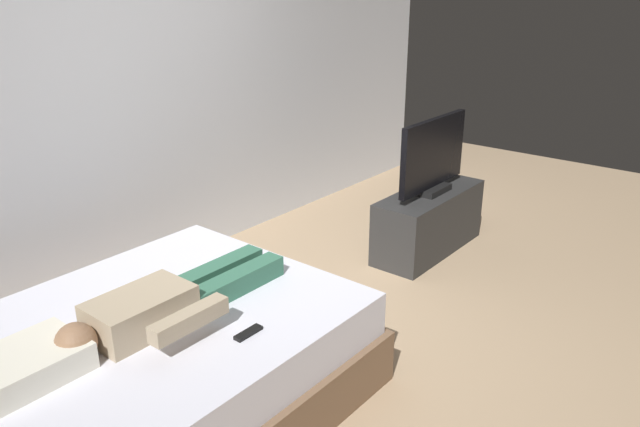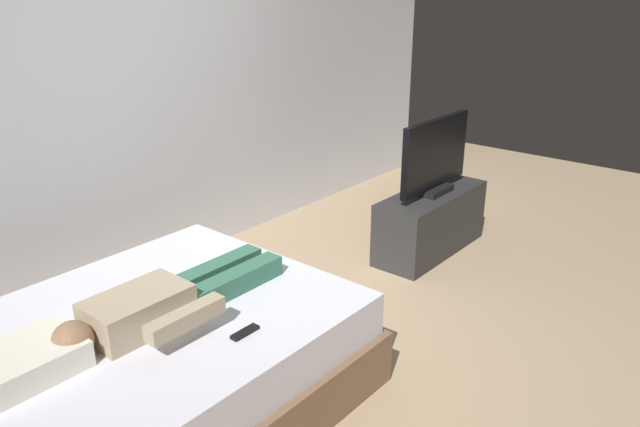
{
  "view_description": "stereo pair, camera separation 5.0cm",
  "coord_description": "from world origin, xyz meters",
  "px_view_note": "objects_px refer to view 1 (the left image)",
  "views": [
    {
      "loc": [
        -2.48,
        -1.96,
        2.09
      ],
      "look_at": [
        0.34,
        0.33,
        0.69
      ],
      "focal_mm": 34.59,
      "sensor_mm": 36.0,
      "label": 1
    },
    {
      "loc": [
        -2.45,
        -1.99,
        2.09
      ],
      "look_at": [
        0.34,
        0.33,
        0.69
      ],
      "focal_mm": 34.59,
      "sensor_mm": 36.0,
      "label": 2
    }
  ],
  "objects_px": {
    "remote": "(248,333)",
    "tv_stand": "(429,221)",
    "tv": "(433,157)",
    "person": "(165,304)",
    "bed": "(158,364)",
    "pillow": "(23,366)"
  },
  "relations": [
    {
      "from": "remote",
      "to": "tv",
      "type": "distance_m",
      "value": 2.46
    },
    {
      "from": "bed",
      "to": "tv_stand",
      "type": "height_order",
      "value": "bed"
    },
    {
      "from": "remote",
      "to": "tv",
      "type": "bearing_deg",
      "value": 9.51
    },
    {
      "from": "bed",
      "to": "pillow",
      "type": "distance_m",
      "value": 0.72
    },
    {
      "from": "person",
      "to": "remote",
      "type": "distance_m",
      "value": 0.44
    },
    {
      "from": "bed",
      "to": "person",
      "type": "distance_m",
      "value": 0.37
    },
    {
      "from": "person",
      "to": "remote",
      "type": "xyz_separation_m",
      "value": [
        0.15,
        -0.4,
        -0.07
      ]
    },
    {
      "from": "pillow",
      "to": "tv_stand",
      "type": "relative_size",
      "value": 0.44
    },
    {
      "from": "bed",
      "to": "remote",
      "type": "height_order",
      "value": "remote"
    },
    {
      "from": "tv_stand",
      "to": "tv",
      "type": "relative_size",
      "value": 1.25
    },
    {
      "from": "person",
      "to": "remote",
      "type": "bearing_deg",
      "value": -69.53
    },
    {
      "from": "bed",
      "to": "tv",
      "type": "height_order",
      "value": "tv"
    },
    {
      "from": "tv",
      "to": "remote",
      "type": "bearing_deg",
      "value": -170.49
    },
    {
      "from": "person",
      "to": "tv_stand",
      "type": "height_order",
      "value": "person"
    },
    {
      "from": "remote",
      "to": "tv_stand",
      "type": "xyz_separation_m",
      "value": [
        2.42,
        0.4,
        -0.3
      ]
    },
    {
      "from": "bed",
      "to": "tv_stand",
      "type": "relative_size",
      "value": 1.74
    },
    {
      "from": "tv",
      "to": "person",
      "type": "bearing_deg",
      "value": -180.0
    },
    {
      "from": "remote",
      "to": "tv",
      "type": "relative_size",
      "value": 0.17
    },
    {
      "from": "remote",
      "to": "tv_stand",
      "type": "bearing_deg",
      "value": 9.51
    },
    {
      "from": "person",
      "to": "bed",
      "type": "bearing_deg",
      "value": 111.45
    },
    {
      "from": "remote",
      "to": "tv_stand",
      "type": "relative_size",
      "value": 0.14
    },
    {
      "from": "person",
      "to": "tv",
      "type": "distance_m",
      "value": 2.57
    }
  ]
}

